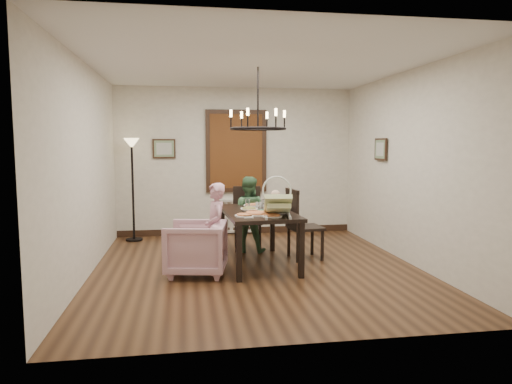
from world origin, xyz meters
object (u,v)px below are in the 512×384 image
object	(u,v)px
seated_man	(248,221)
chair_right	(305,223)
chair_far	(247,218)
armchair	(196,248)
dining_table	(258,217)
elderly_woman	(216,236)
drinking_glass	(266,204)
floor_lamp	(133,191)
baby_bouncer	(278,203)

from	to	relation	value
seated_man	chair_right	bearing A→B (deg)	159.74
chair_far	armchair	world-z (taller)	chair_far
dining_table	chair_far	bearing A→B (deg)	88.01
armchair	seated_man	xyz separation A→B (m)	(0.86, 1.17, 0.15)
chair_right	elderly_woman	xyz separation A→B (m)	(-1.40, -0.59, -0.03)
seated_man	drinking_glass	bearing A→B (deg)	121.39
armchair	floor_lamp	distance (m)	2.62
armchair	seated_man	world-z (taller)	seated_man
baby_bouncer	floor_lamp	xyz separation A→B (m)	(-2.12, 2.52, -0.07)
elderly_woman	armchair	bearing A→B (deg)	-100.61
floor_lamp	chair_right	bearing A→B (deg)	-32.91
elderly_woman	baby_bouncer	xyz separation A→B (m)	(0.81, -0.18, 0.46)
chair_right	baby_bouncer	xyz separation A→B (m)	(-0.59, -0.77, 0.43)
dining_table	armchair	distance (m)	1.02
chair_far	drinking_glass	size ratio (longest dim) A/B	7.27
chair_right	baby_bouncer	size ratio (longest dim) A/B	1.92
chair_far	elderly_woman	bearing A→B (deg)	-110.00
seated_man	chair_far	bearing A→B (deg)	-79.98
seated_man	drinking_glass	world-z (taller)	seated_man
dining_table	chair_far	distance (m)	0.98
armchair	floor_lamp	bearing A→B (deg)	-145.16
seated_man	floor_lamp	bearing A→B (deg)	-15.22
chair_right	baby_bouncer	bearing A→B (deg)	135.60
dining_table	seated_man	world-z (taller)	seated_man
dining_table	elderly_woman	bearing A→B (deg)	-152.67
chair_right	armchair	size ratio (longest dim) A/B	1.38
chair_far	floor_lamp	bearing A→B (deg)	156.97
chair_right	elderly_woman	bearing A→B (deg)	106.11
chair_right	floor_lamp	distance (m)	3.25
elderly_woman	chair_right	bearing A→B (deg)	104.00
floor_lamp	drinking_glass	bearing A→B (deg)	-41.11
armchair	baby_bouncer	bearing A→B (deg)	90.82
chair_far	armchair	distance (m)	1.60
chair_far	baby_bouncer	world-z (taller)	baby_bouncer
dining_table	elderly_woman	world-z (taller)	elderly_woman
drinking_glass	floor_lamp	distance (m)	2.78
dining_table	elderly_woman	xyz separation A→B (m)	(-0.63, -0.37, -0.19)
seated_man	armchair	bearing A→B (deg)	69.90
chair_far	floor_lamp	xyz separation A→B (m)	(-1.93, 1.02, 0.38)
seated_man	drinking_glass	xyz separation A→B (m)	(0.18, -0.66, 0.35)
drinking_glass	chair_right	bearing A→B (deg)	6.59
elderly_woman	floor_lamp	size ratio (longest dim) A/B	0.56
armchair	drinking_glass	size ratio (longest dim) A/B	5.46
dining_table	drinking_glass	xyz separation A→B (m)	(0.15, 0.15, 0.16)
armchair	drinking_glass	distance (m)	1.26
floor_lamp	chair_far	bearing A→B (deg)	-27.78
armchair	elderly_woman	bearing A→B (deg)	98.95
chair_far	drinking_glass	bearing A→B (deg)	-73.81
chair_far	elderly_woman	size ratio (longest dim) A/B	1.03
armchair	floor_lamp	world-z (taller)	floor_lamp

